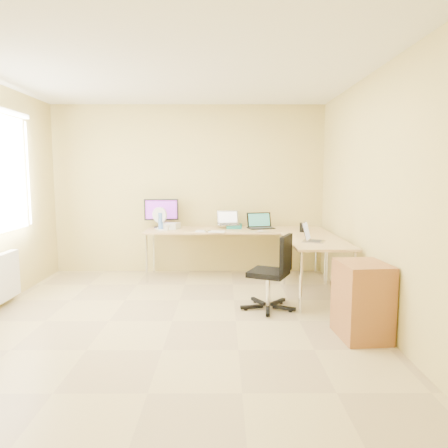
{
  "coord_description": "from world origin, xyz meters",
  "views": [
    {
      "loc": [
        0.53,
        -4.18,
        1.55
      ],
      "look_at": [
        0.55,
        1.1,
        0.9
      ],
      "focal_mm": 32.91,
      "sensor_mm": 36.0,
      "label": 1
    }
  ],
  "objects_px": {
    "desk_return": "(316,269)",
    "monitor": "(161,213)",
    "water_bottle": "(161,221)",
    "desk_fan": "(160,219)",
    "cabinet": "(362,300)",
    "desk_main": "(236,253)",
    "office_chair": "(268,266)",
    "laptop_center": "(228,218)",
    "laptop_return": "(314,234)",
    "laptop_black": "(261,221)",
    "keyboard": "(211,231)",
    "mug": "(167,228)"
  },
  "relations": [
    {
      "from": "monitor",
      "to": "mug",
      "type": "bearing_deg",
      "value": -75.24
    },
    {
      "from": "monitor",
      "to": "cabinet",
      "type": "height_order",
      "value": "monitor"
    },
    {
      "from": "desk_main",
      "to": "mug",
      "type": "height_order",
      "value": "mug"
    },
    {
      "from": "keyboard",
      "to": "laptop_return",
      "type": "relative_size",
      "value": 1.41
    },
    {
      "from": "laptop_return",
      "to": "keyboard",
      "type": "bearing_deg",
      "value": 78.75
    },
    {
      "from": "desk_main",
      "to": "office_chair",
      "type": "height_order",
      "value": "office_chair"
    },
    {
      "from": "desk_main",
      "to": "desk_fan",
      "type": "xyz_separation_m",
      "value": [
        -1.13,
        0.06,
        0.51
      ]
    },
    {
      "from": "mug",
      "to": "water_bottle",
      "type": "relative_size",
      "value": 0.37
    },
    {
      "from": "office_chair",
      "to": "cabinet",
      "type": "distance_m",
      "value": 1.16
    },
    {
      "from": "mug",
      "to": "water_bottle",
      "type": "distance_m",
      "value": 0.19
    },
    {
      "from": "desk_main",
      "to": "laptop_black",
      "type": "height_order",
      "value": "laptop_black"
    },
    {
      "from": "desk_return",
      "to": "office_chair",
      "type": "height_order",
      "value": "office_chair"
    },
    {
      "from": "laptop_black",
      "to": "cabinet",
      "type": "xyz_separation_m",
      "value": [
        0.74,
        -2.36,
        -0.49
      ]
    },
    {
      "from": "laptop_return",
      "to": "laptop_center",
      "type": "bearing_deg",
      "value": 61.49
    },
    {
      "from": "cabinet",
      "to": "laptop_center",
      "type": "bearing_deg",
      "value": 112.36
    },
    {
      "from": "desk_return",
      "to": "cabinet",
      "type": "relative_size",
      "value": 1.8
    },
    {
      "from": "desk_return",
      "to": "cabinet",
      "type": "distance_m",
      "value": 1.29
    },
    {
      "from": "keyboard",
      "to": "laptop_return",
      "type": "bearing_deg",
      "value": -21.0
    },
    {
      "from": "laptop_return",
      "to": "desk_main",
      "type": "bearing_deg",
      "value": 60.89
    },
    {
      "from": "desk_main",
      "to": "cabinet",
      "type": "height_order",
      "value": "desk_main"
    },
    {
      "from": "water_bottle",
      "to": "desk_fan",
      "type": "relative_size",
      "value": 0.82
    },
    {
      "from": "laptop_black",
      "to": "desk_fan",
      "type": "xyz_separation_m",
      "value": [
        -1.51,
        -0.01,
        0.03
      ]
    },
    {
      "from": "water_bottle",
      "to": "laptop_center",
      "type": "bearing_deg",
      "value": 6.15
    },
    {
      "from": "office_chair",
      "to": "laptop_black",
      "type": "bearing_deg",
      "value": 112.54
    },
    {
      "from": "desk_main",
      "to": "monitor",
      "type": "distance_m",
      "value": 1.28
    },
    {
      "from": "desk_return",
      "to": "laptop_return",
      "type": "bearing_deg",
      "value": -114.52
    },
    {
      "from": "monitor",
      "to": "office_chair",
      "type": "distance_m",
      "value": 2.24
    },
    {
      "from": "mug",
      "to": "desk_fan",
      "type": "relative_size",
      "value": 0.3
    },
    {
      "from": "monitor",
      "to": "office_chair",
      "type": "xyz_separation_m",
      "value": [
        1.46,
        -1.64,
        -0.45
      ]
    },
    {
      "from": "monitor",
      "to": "water_bottle",
      "type": "height_order",
      "value": "monitor"
    },
    {
      "from": "laptop_center",
      "to": "laptop_black",
      "type": "xyz_separation_m",
      "value": [
        0.49,
        -0.03,
        -0.04
      ]
    },
    {
      "from": "desk_main",
      "to": "mug",
      "type": "relative_size",
      "value": 29.46
    },
    {
      "from": "keyboard",
      "to": "cabinet",
      "type": "height_order",
      "value": "keyboard"
    },
    {
      "from": "desk_main",
      "to": "cabinet",
      "type": "distance_m",
      "value": 2.54
    },
    {
      "from": "keyboard",
      "to": "office_chair",
      "type": "xyz_separation_m",
      "value": [
        0.69,
        -1.15,
        -0.24
      ]
    },
    {
      "from": "laptop_black",
      "to": "office_chair",
      "type": "xyz_separation_m",
      "value": [
        -0.05,
        -1.53,
        -0.35
      ]
    },
    {
      "from": "monitor",
      "to": "laptop_center",
      "type": "relative_size",
      "value": 1.59
    },
    {
      "from": "monitor",
      "to": "keyboard",
      "type": "height_order",
      "value": "monitor"
    },
    {
      "from": "desk_return",
      "to": "office_chair",
      "type": "xyz_separation_m",
      "value": [
        -0.64,
        -0.45,
        0.14
      ]
    },
    {
      "from": "desk_fan",
      "to": "laptop_return",
      "type": "relative_size",
      "value": 1.01
    },
    {
      "from": "laptop_black",
      "to": "mug",
      "type": "distance_m",
      "value": 1.4
    },
    {
      "from": "laptop_center",
      "to": "keyboard",
      "type": "bearing_deg",
      "value": -129.06
    },
    {
      "from": "desk_main",
      "to": "laptop_black",
      "type": "bearing_deg",
      "value": 11.41
    },
    {
      "from": "monitor",
      "to": "laptop_return",
      "type": "relative_size",
      "value": 1.76
    },
    {
      "from": "desk_fan",
      "to": "office_chair",
      "type": "distance_m",
      "value": 2.14
    },
    {
      "from": "desk_return",
      "to": "laptop_return",
      "type": "relative_size",
      "value": 4.42
    },
    {
      "from": "desk_main",
      "to": "cabinet",
      "type": "relative_size",
      "value": 3.66
    },
    {
      "from": "water_bottle",
      "to": "office_chair",
      "type": "height_order",
      "value": "water_bottle"
    },
    {
      "from": "laptop_center",
      "to": "laptop_return",
      "type": "bearing_deg",
      "value": -58.07
    },
    {
      "from": "desk_return",
      "to": "monitor",
      "type": "relative_size",
      "value": 2.52
    }
  ]
}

